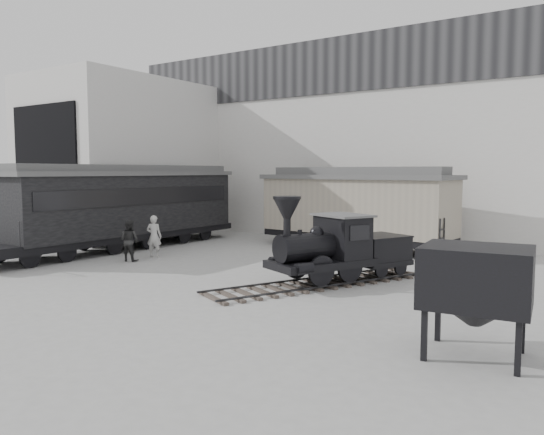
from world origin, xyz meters
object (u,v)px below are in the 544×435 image
Objects in this scene: visitor_a at (154,236)px; passenger_coach at (124,206)px; coal_hopper at (476,285)px; boxcar at (356,206)px; locomotive at (336,252)px; visitor_b at (129,240)px.

passenger_coach is at bearing -41.99° from visitor_a.
boxcar is at bearing 118.22° from coal_hopper.
visitor_a is at bearing -157.38° from locomotive.
passenger_coach is (-12.21, 1.53, 1.01)m from locomotive.
coal_hopper is (8.43, -12.62, -0.60)m from boxcar.
boxcar reaches higher than visitor_b.
boxcar is 5.68× the size of visitor_b.
boxcar is at bearing 34.47° from passenger_coach.
locomotive is at bearing 175.41° from visitor_b.
locomotive reaches higher than visitor_b.
passenger_coach is at bearing -140.77° from boxcar.
locomotive is 7.44m from coal_hopper.
visitor_b is at bearing -120.91° from boxcar.
locomotive is 9.25m from visitor_b.
passenger_coach is 18.94m from coal_hopper.
passenger_coach is at bearing -48.14° from visitor_b.
visitor_a reaches higher than visitor_b.
boxcar is at bearing 135.39° from locomotive.
coal_hopper is at bearing -50.55° from boxcar.
boxcar reaches higher than passenger_coach.
boxcar is at bearing -136.44° from visitor_b.
locomotive reaches higher than coal_hopper.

